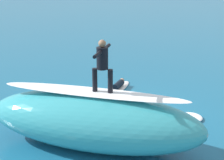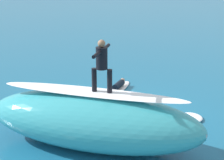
{
  "view_description": "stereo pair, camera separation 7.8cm",
  "coord_description": "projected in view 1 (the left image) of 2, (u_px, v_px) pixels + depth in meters",
  "views": [
    {
      "loc": [
        -2.55,
        10.85,
        5.05
      ],
      "look_at": [
        0.52,
        0.1,
        1.25
      ],
      "focal_mm": 54.9,
      "sensor_mm": 36.0,
      "label": 1
    },
    {
      "loc": [
        -2.63,
        10.82,
        5.05
      ],
      "look_at": [
        0.52,
        0.1,
        1.25
      ],
      "focal_mm": 54.9,
      "sensor_mm": 36.0,
      "label": 2
    }
  ],
  "objects": [
    {
      "name": "foam_patch_near",
      "position": [
        190.0,
        117.0,
        11.73
      ],
      "size": [
        1.05,
        1.06,
        0.12
      ],
      "primitive_type": "ellipsoid",
      "rotation": [
        0.0,
        0.0,
        1.27
      ],
      "color": "white",
      "rests_on": "ground_plane"
    },
    {
      "name": "ground_plane",
      "position": [
        127.0,
        114.0,
        12.16
      ],
      "size": [
        120.0,
        120.0,
        0.0
      ],
      "primitive_type": "plane",
      "color": "#196084"
    },
    {
      "name": "surfer_riding",
      "position": [
        102.0,
        62.0,
        9.09
      ],
      "size": [
        0.58,
        1.38,
        1.45
      ],
      "rotation": [
        0.0,
        0.0,
        0.02
      ],
      "color": "black",
      "rests_on": "surfboard_riding"
    },
    {
      "name": "surfboard_paddling",
      "position": [
        118.0,
        89.0,
        14.48
      ],
      "size": [
        0.77,
        2.26,
        0.08
      ],
      "primitive_type": "ellipsoid",
      "rotation": [
        0.0,
        0.0,
        -1.69
      ],
      "color": "silver",
      "rests_on": "ground_plane"
    },
    {
      "name": "wave_crest",
      "position": [
        93.0,
        121.0,
        9.73
      ],
      "size": [
        6.36,
        2.14,
        1.65
      ],
      "primitive_type": "ellipsoid",
      "rotation": [
        0.0,
        0.0,
        0.0
      ],
      "color": "teal",
      "rests_on": "ground_plane"
    },
    {
      "name": "surfer_paddling",
      "position": [
        117.0,
        86.0,
        14.32
      ],
      "size": [
        0.44,
        1.61,
        0.29
      ],
      "rotation": [
        0.0,
        0.0,
        -1.69
      ],
      "color": "black",
      "rests_on": "surfboard_paddling"
    },
    {
      "name": "surfboard_riding",
      "position": [
        103.0,
        93.0,
        9.38
      ],
      "size": [
        2.27,
        0.55,
        0.08
      ],
      "primitive_type": "ellipsoid",
      "rotation": [
        0.0,
        0.0,
        0.02
      ],
      "color": "#E0563D",
      "rests_on": "wave_crest"
    },
    {
      "name": "wave_foam_lip",
      "position": [
        93.0,
        92.0,
        9.45
      ],
      "size": [
        5.41,
        0.76,
        0.08
      ],
      "primitive_type": "ellipsoid",
      "rotation": [
        0.0,
        0.0,
        0.0
      ],
      "color": "white",
      "rests_on": "wave_crest"
    }
  ]
}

